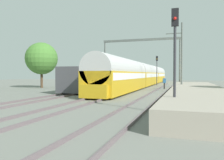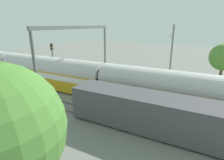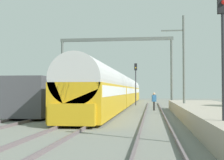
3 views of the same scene
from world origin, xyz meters
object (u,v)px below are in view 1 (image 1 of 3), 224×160
at_px(person_crossing, 164,82).
at_px(freight_car, 93,79).
at_px(passenger_train, 145,75).
at_px(railway_signal_near, 175,47).
at_px(railway_signal_far, 157,67).
at_px(catenary_gantry, 141,52).

bearing_deg(person_crossing, freight_car, -162.67).
relative_size(passenger_train, freight_car, 3.78).
bearing_deg(passenger_train, railway_signal_near, -77.53).
bearing_deg(freight_car, railway_signal_near, -53.40).
height_order(railway_signal_near, railway_signal_far, railway_signal_far).
distance_m(passenger_train, freight_car, 15.37).
xyz_separation_m(railway_signal_far, catenary_gantry, (-1.92, -6.16, 2.18)).
bearing_deg(freight_car, catenary_gantry, 67.38).
bearing_deg(passenger_train, person_crossing, -65.33).
bearing_deg(catenary_gantry, freight_car, -112.62).
height_order(passenger_train, railway_signal_near, railway_signal_near).
distance_m(person_crossing, railway_signal_far, 11.07).
xyz_separation_m(passenger_train, railway_signal_far, (1.92, 1.39, 1.49)).
relative_size(passenger_train, person_crossing, 28.44).
height_order(freight_car, railway_signal_near, railway_signal_near).
distance_m(passenger_train, railway_signal_far, 2.80).
distance_m(passenger_train, catenary_gantry, 6.02).
relative_size(passenger_train, railway_signal_far, 9.00).
relative_size(railway_signal_near, railway_signal_far, 1.00).
distance_m(railway_signal_near, railway_signal_far, 30.78).
xyz_separation_m(passenger_train, freight_car, (-4.17, -14.78, -0.50)).
bearing_deg(railway_signal_near, catenary_gantry, 104.83).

